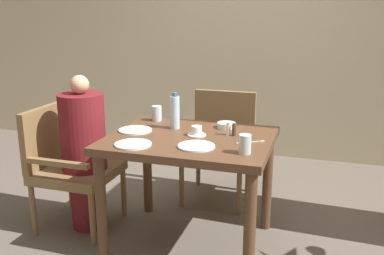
{
  "coord_description": "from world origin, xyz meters",
  "views": [
    {
      "loc": [
        0.81,
        -2.55,
        1.57
      ],
      "look_at": [
        0.0,
        0.04,
        0.82
      ],
      "focal_mm": 40.0,
      "sensor_mm": 36.0,
      "label": 1
    }
  ],
  "objects_px": {
    "plate_dessert_center": "(135,130)",
    "bowl_small": "(226,125)",
    "glass_tall_mid": "(157,113)",
    "plate_main_right": "(133,144)",
    "teacup_with_saucer": "(197,132)",
    "water_bottle": "(175,112)",
    "chair_far_side": "(220,141)",
    "plate_main_left": "(196,146)",
    "chair_left_side": "(68,161)",
    "diner_in_left_chair": "(84,152)",
    "glass_tall_near": "(245,144)"
  },
  "relations": [
    {
      "from": "chair_far_side",
      "to": "chair_left_side",
      "type": "bearing_deg",
      "value": -138.33
    },
    {
      "from": "plate_main_left",
      "to": "chair_left_side",
      "type": "bearing_deg",
      "value": 169.03
    },
    {
      "from": "plate_main_right",
      "to": "bowl_small",
      "type": "height_order",
      "value": "bowl_small"
    },
    {
      "from": "chair_left_side",
      "to": "plate_main_right",
      "type": "relative_size",
      "value": 3.97
    },
    {
      "from": "plate_dessert_center",
      "to": "glass_tall_near",
      "type": "bearing_deg",
      "value": -17.1
    },
    {
      "from": "plate_main_right",
      "to": "teacup_with_saucer",
      "type": "distance_m",
      "value": 0.45
    },
    {
      "from": "chair_far_side",
      "to": "bowl_small",
      "type": "xyz_separation_m",
      "value": [
        0.18,
        -0.56,
        0.29
      ]
    },
    {
      "from": "plate_main_left",
      "to": "teacup_with_saucer",
      "type": "distance_m",
      "value": 0.25
    },
    {
      "from": "diner_in_left_chair",
      "to": "chair_far_side",
      "type": "height_order",
      "value": "diner_in_left_chair"
    },
    {
      "from": "water_bottle",
      "to": "glass_tall_mid",
      "type": "relative_size",
      "value": 2.27
    },
    {
      "from": "chair_left_side",
      "to": "teacup_with_saucer",
      "type": "distance_m",
      "value": 1.02
    },
    {
      "from": "teacup_with_saucer",
      "to": "bowl_small",
      "type": "xyz_separation_m",
      "value": [
        0.14,
        0.24,
        -0.01
      ]
    },
    {
      "from": "chair_far_side",
      "to": "glass_tall_near",
      "type": "bearing_deg",
      "value": -69.31
    },
    {
      "from": "plate_main_left",
      "to": "glass_tall_near",
      "type": "relative_size",
      "value": 2.03
    },
    {
      "from": "chair_far_side",
      "to": "glass_tall_mid",
      "type": "distance_m",
      "value": 0.71
    },
    {
      "from": "plate_main_left",
      "to": "glass_tall_near",
      "type": "height_order",
      "value": "glass_tall_near"
    },
    {
      "from": "plate_dessert_center",
      "to": "glass_tall_near",
      "type": "distance_m",
      "value": 0.84
    },
    {
      "from": "chair_left_side",
      "to": "plate_main_left",
      "type": "bearing_deg",
      "value": -10.97
    },
    {
      "from": "plate_dessert_center",
      "to": "plate_main_right",
      "type": "bearing_deg",
      "value": -67.57
    },
    {
      "from": "chair_far_side",
      "to": "plate_main_right",
      "type": "xyz_separation_m",
      "value": [
        -0.28,
        -1.12,
        0.28
      ]
    },
    {
      "from": "bowl_small",
      "to": "plate_dessert_center",
      "type": "bearing_deg",
      "value": -155.39
    },
    {
      "from": "plate_main_left",
      "to": "water_bottle",
      "type": "height_order",
      "value": "water_bottle"
    },
    {
      "from": "chair_left_side",
      "to": "plate_main_left",
      "type": "xyz_separation_m",
      "value": [
        1.05,
        -0.2,
        0.28
      ]
    },
    {
      "from": "diner_in_left_chair",
      "to": "water_bottle",
      "type": "bearing_deg",
      "value": 13.97
    },
    {
      "from": "chair_left_side",
      "to": "water_bottle",
      "type": "bearing_deg",
      "value": 11.52
    },
    {
      "from": "chair_left_side",
      "to": "bowl_small",
      "type": "distance_m",
      "value": 1.19
    },
    {
      "from": "chair_left_side",
      "to": "water_bottle",
      "type": "relative_size",
      "value": 3.55
    },
    {
      "from": "plate_main_right",
      "to": "teacup_with_saucer",
      "type": "bearing_deg",
      "value": 45.84
    },
    {
      "from": "diner_in_left_chair",
      "to": "plate_main_right",
      "type": "bearing_deg",
      "value": -28.35
    },
    {
      "from": "diner_in_left_chair",
      "to": "bowl_small",
      "type": "height_order",
      "value": "diner_in_left_chair"
    },
    {
      "from": "chair_far_side",
      "to": "water_bottle",
      "type": "relative_size",
      "value": 3.55
    },
    {
      "from": "chair_far_side",
      "to": "teacup_with_saucer",
      "type": "bearing_deg",
      "value": -87.54
    },
    {
      "from": "water_bottle",
      "to": "glass_tall_mid",
      "type": "bearing_deg",
      "value": 140.56
    },
    {
      "from": "chair_far_side",
      "to": "plate_dessert_center",
      "type": "bearing_deg",
      "value": -115.81
    },
    {
      "from": "diner_in_left_chair",
      "to": "plate_main_right",
      "type": "xyz_separation_m",
      "value": [
        0.53,
        -0.28,
        0.19
      ]
    },
    {
      "from": "bowl_small",
      "to": "teacup_with_saucer",
      "type": "bearing_deg",
      "value": -120.7
    },
    {
      "from": "bowl_small",
      "to": "glass_tall_mid",
      "type": "height_order",
      "value": "glass_tall_mid"
    },
    {
      "from": "plate_dessert_center",
      "to": "bowl_small",
      "type": "bearing_deg",
      "value": 24.61
    },
    {
      "from": "teacup_with_saucer",
      "to": "glass_tall_mid",
      "type": "bearing_deg",
      "value": 143.92
    },
    {
      "from": "teacup_with_saucer",
      "to": "glass_tall_mid",
      "type": "distance_m",
      "value": 0.5
    },
    {
      "from": "chair_far_side",
      "to": "teacup_with_saucer",
      "type": "relative_size",
      "value": 7.33
    },
    {
      "from": "diner_in_left_chair",
      "to": "glass_tall_near",
      "type": "relative_size",
      "value": 10.21
    },
    {
      "from": "teacup_with_saucer",
      "to": "water_bottle",
      "type": "distance_m",
      "value": 0.25
    },
    {
      "from": "chair_far_side",
      "to": "plate_main_left",
      "type": "relative_size",
      "value": 3.97
    },
    {
      "from": "plate_main_left",
      "to": "chair_far_side",
      "type": "bearing_deg",
      "value": 95.71
    },
    {
      "from": "plate_dessert_center",
      "to": "glass_tall_mid",
      "type": "relative_size",
      "value": 2.03
    },
    {
      "from": "chair_far_side",
      "to": "glass_tall_mid",
      "type": "xyz_separation_m",
      "value": [
        -0.37,
        -0.51,
        0.33
      ]
    },
    {
      "from": "plate_main_right",
      "to": "glass_tall_mid",
      "type": "relative_size",
      "value": 2.03
    },
    {
      "from": "glass_tall_mid",
      "to": "plate_main_left",
      "type": "bearing_deg",
      "value": -48.49
    },
    {
      "from": "plate_main_right",
      "to": "water_bottle",
      "type": "relative_size",
      "value": 0.89
    }
  ]
}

